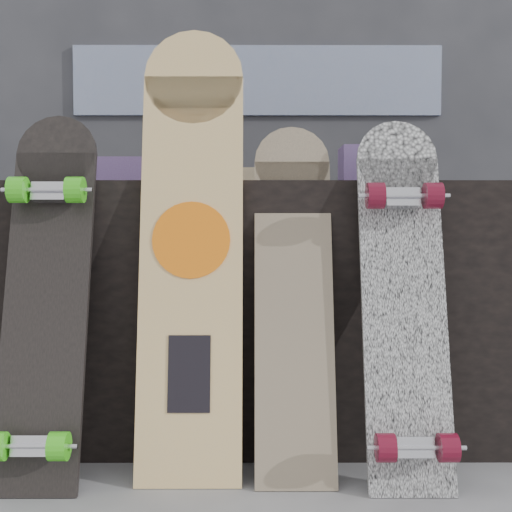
{
  "coord_description": "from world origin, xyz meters",
  "views": [
    {
      "loc": [
        -0.01,
        -1.59,
        0.68
      ],
      "look_at": [
        -0.01,
        0.2,
        0.59
      ],
      "focal_mm": 45.0,
      "sensor_mm": 36.0,
      "label": 1
    }
  ],
  "objects_px": {
    "longboard_geisha": "(192,234)",
    "longboard_celtic": "(294,286)",
    "skateboard_dark": "(46,289)",
    "longboard_cascadia": "(405,293)",
    "vendor_table": "(258,309)"
  },
  "relations": [
    {
      "from": "longboard_geisha",
      "to": "longboard_celtic",
      "type": "bearing_deg",
      "value": -1.7
    },
    {
      "from": "longboard_celtic",
      "to": "skateboard_dark",
      "type": "relative_size",
      "value": 0.97
    },
    {
      "from": "longboard_geisha",
      "to": "skateboard_dark",
      "type": "distance_m",
      "value": 0.41
    },
    {
      "from": "longboard_geisha",
      "to": "longboard_cascadia",
      "type": "height_order",
      "value": "longboard_geisha"
    },
    {
      "from": "longboard_celtic",
      "to": "skateboard_dark",
      "type": "xyz_separation_m",
      "value": [
        -0.66,
        -0.05,
        -0.0
      ]
    },
    {
      "from": "longboard_geisha",
      "to": "longboard_cascadia",
      "type": "xyz_separation_m",
      "value": [
        0.57,
        -0.07,
        -0.16
      ]
    },
    {
      "from": "longboard_geisha",
      "to": "longboard_cascadia",
      "type": "bearing_deg",
      "value": -7.46
    },
    {
      "from": "vendor_table",
      "to": "longboard_geisha",
      "type": "height_order",
      "value": "longboard_geisha"
    },
    {
      "from": "longboard_celtic",
      "to": "longboard_cascadia",
      "type": "distance_m",
      "value": 0.3
    },
    {
      "from": "vendor_table",
      "to": "longboard_cascadia",
      "type": "distance_m",
      "value": 0.57
    },
    {
      "from": "longboard_geisha",
      "to": "skateboard_dark",
      "type": "bearing_deg",
      "value": -170.75
    },
    {
      "from": "vendor_table",
      "to": "skateboard_dark",
      "type": "xyz_separation_m",
      "value": [
        -0.56,
        -0.4,
        0.11
      ]
    },
    {
      "from": "longboard_geisha",
      "to": "longboard_celtic",
      "type": "relative_size",
      "value": 1.28
    },
    {
      "from": "longboard_cascadia",
      "to": "longboard_geisha",
      "type": "bearing_deg",
      "value": 172.54
    },
    {
      "from": "longboard_celtic",
      "to": "skateboard_dark",
      "type": "height_order",
      "value": "skateboard_dark"
    }
  ]
}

